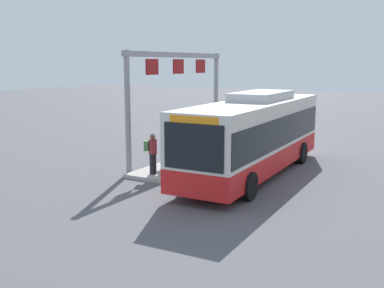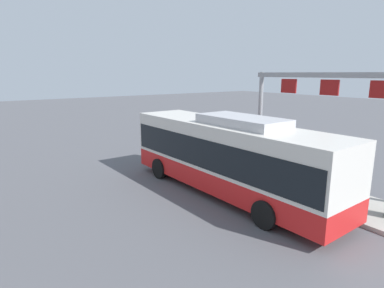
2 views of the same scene
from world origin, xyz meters
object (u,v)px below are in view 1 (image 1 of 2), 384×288
Objects in this scene: person_boarding at (152,153)px; bus_main at (254,132)px; person_waiting_mid at (169,146)px; trash_bin at (242,137)px; person_waiting_near at (177,150)px; person_waiting_far at (191,144)px.

bus_main is at bearing 9.91° from person_boarding.
person_waiting_mid reaches higher than trash_bin.
bus_main is 6.48× the size of person_boarding.
person_waiting_near is (1.63, -2.81, -0.76)m from bus_main.
bus_main is 3.81m from person_waiting_mid.
trash_bin is (-5.49, 0.12, -0.44)m from person_waiting_far.
bus_main reaches higher than person_waiting_near.
bus_main reaches higher than trash_bin.
person_waiting_far is at bearing 54.83° from person_boarding.
person_boarding is 1.86× the size of trash_bin.
person_waiting_mid is (1.04, -3.59, -0.76)m from bus_main.
bus_main is 6.48× the size of person_waiting_near.
bus_main is 12.02× the size of trash_bin.
person_boarding and person_waiting_mid have the same top height.
person_waiting_far is 1.86× the size of trash_bin.
person_boarding reaches higher than trash_bin.
person_waiting_near is at bearing -61.33° from bus_main.
person_waiting_near is 0.98m from person_waiting_mid.
trash_bin is at bearing -153.31° from bus_main.
person_waiting_far is at bearing 98.76° from person_waiting_near.
bus_main is 6.32m from trash_bin.
person_waiting_near is 1.86× the size of trash_bin.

